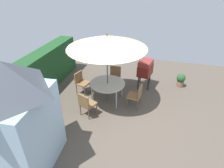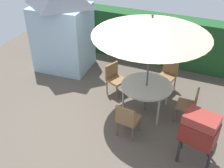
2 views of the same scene
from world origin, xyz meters
TOP-DOWN VIEW (x-y plane):
  - ground_plane at (0.00, 0.00)m, footprint 11.00×11.00m
  - hedge_backdrop at (0.00, 3.50)m, footprint 6.73×0.67m
  - garden_shed at (-2.30, 1.89)m, footprint 1.86×1.57m
  - patio_table at (0.89, 0.68)m, footprint 1.31×1.31m
  - patio_umbrella at (0.89, 0.68)m, footprint 2.73×2.73m
  - bbq_grill at (2.37, -0.54)m, footprint 0.79×0.64m
  - chair_near_shed at (-0.18, 1.11)m, footprint 0.60×0.60m
  - chair_far_side at (0.79, -0.44)m, footprint 0.50×0.50m
  - chair_toward_hedge at (2.02, 0.70)m, footprint 0.47×0.47m
  - chair_toward_house at (1.18, 1.88)m, footprint 0.56×0.56m
  - potted_plant_by_shed at (2.76, -2.06)m, footprint 0.37×0.37m

SIDE VIEW (x-z plane):
  - ground_plane at x=0.00m, z-range 0.00..0.00m
  - potted_plant_by_shed at x=2.76m, z-range 0.03..0.62m
  - chair_near_shed at x=-0.18m, z-range 0.07..0.97m
  - chair_far_side at x=0.79m, z-range 0.07..0.97m
  - chair_toward_hedge at x=2.02m, z-range 0.07..0.97m
  - chair_toward_house at x=1.18m, z-range 0.07..0.97m
  - patio_table at x=0.89m, z-range 0.33..1.11m
  - hedge_backdrop at x=0.00m, z-range 0.00..1.63m
  - bbq_grill at x=2.37m, z-range 0.25..1.45m
  - garden_shed at x=-2.30m, z-range 0.03..2.91m
  - patio_umbrella at x=0.89m, z-range 1.05..3.69m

